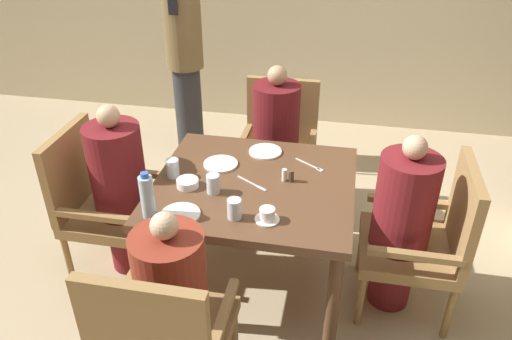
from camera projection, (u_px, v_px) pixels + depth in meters
The scene contains 24 objects.
ground_plane at pixel (254, 279), 3.13m from camera, with size 16.00×16.00×0.00m, color tan.
dining_table at pixel (254, 196), 2.81m from camera, with size 1.10×1.01×0.72m.
chair_left_side at pixel (100, 199), 3.04m from camera, with size 0.53×0.53×0.93m.
diner_in_left_chair at pixel (121, 190), 2.97m from camera, with size 0.32×0.32×1.12m.
chair_far_side at pixel (279, 143), 3.65m from camera, with size 0.53×0.53×0.93m.
diner_in_far_chair at pixel (276, 142), 3.48m from camera, with size 0.32×0.32×1.13m.
chair_right_side at pixel (427, 237), 2.72m from camera, with size 0.53×0.53×0.93m.
diner_in_right_chair at pixel (401, 223), 2.71m from camera, with size 0.32×0.32×1.09m.
chair_near_corner at pixel (163, 336), 2.14m from camera, with size 0.53×0.53×0.93m.
diner_in_near_chair at pixel (173, 304), 2.25m from camera, with size 0.32×0.32×1.03m.
standing_host at pixel (184, 52), 4.00m from camera, with size 0.30×0.34×1.76m.
plate_main_left at pixel (221, 164), 2.92m from camera, with size 0.20×0.20×0.01m.
plate_main_right at pixel (266, 152), 3.05m from camera, with size 0.20×0.20×0.01m.
plate_dessert_center at pixel (180, 214), 2.49m from camera, with size 0.20×0.20×0.01m.
teacup_with_saucer at pixel (267, 215), 2.44m from camera, with size 0.12×0.12×0.07m.
bowl_small at pixel (188, 183), 2.71m from camera, with size 0.12×0.12×0.04m.
water_bottle at pixel (147, 196), 2.43m from camera, with size 0.07×0.07×0.25m.
glass_tall_near at pixel (173, 168), 2.78m from camera, with size 0.07×0.07×0.11m.
glass_tall_mid at pixel (234, 209), 2.45m from camera, with size 0.07×0.07×0.11m.
glass_tall_far at pixel (213, 184), 2.64m from camera, with size 0.07×0.07×0.11m.
salt_shaker at pixel (284, 175), 2.75m from camera, with size 0.03×0.03×0.07m.
pepper_shaker at pixel (291, 176), 2.75m from camera, with size 0.03×0.03×0.07m.
fork_beside_plate at pixel (312, 166), 2.90m from camera, with size 0.18×0.13×0.00m.
knife_beside_plate at pixel (253, 184), 2.74m from camera, with size 0.19×0.13×0.00m.
Camera 1 is at (0.46, -2.28, 2.21)m, focal length 35.00 mm.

